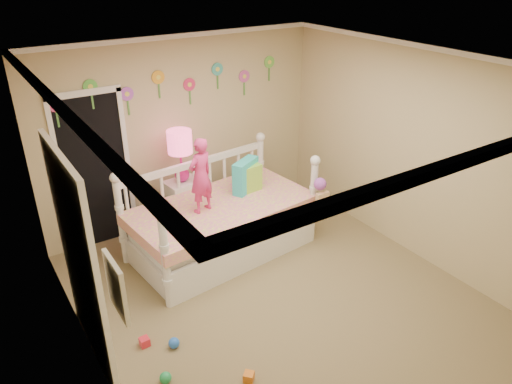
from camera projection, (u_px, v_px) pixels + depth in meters
floor at (278, 297)px, 5.47m from camera, size 4.00×4.50×0.01m
ceiling at (283, 65)px, 4.31m from camera, size 4.00×4.50×0.01m
back_wall at (184, 132)px, 6.58m from camera, size 4.00×0.01×2.60m
left_wall at (80, 255)px, 3.91m from camera, size 0.01×4.50×2.60m
right_wall at (413, 154)px, 5.87m from camera, size 0.01×4.50×2.60m
crown_molding at (283, 68)px, 4.32m from camera, size 4.00×4.50×0.06m
daybed at (221, 208)px, 6.05m from camera, size 2.42×1.46×1.25m
pillow_turquoise at (246, 176)px, 6.24m from camera, size 0.45×0.33×0.43m
pillow_lime at (248, 179)px, 6.23m from camera, size 0.39×0.17×0.35m
child at (201, 176)px, 5.64m from camera, size 0.39×0.31×0.93m
nightstand at (184, 206)px, 6.61m from camera, size 0.49×0.40×0.76m
table_lamp at (180, 148)px, 6.23m from camera, size 0.32×0.32×0.71m
closet_doorway at (95, 171)px, 6.07m from camera, size 0.90×0.04×2.07m
flower_decals at (175, 87)px, 6.24m from camera, size 3.40×0.02×0.50m
mirror_closet at (80, 262)px, 4.27m from camera, size 0.07×1.30×2.10m
wall_picture at (116, 287)px, 3.14m from camera, size 0.05×0.34×0.42m
hanging_bag at (320, 195)px, 6.06m from camera, size 0.20×0.16×0.36m
toy_scatter at (206, 363)px, 4.53m from camera, size 1.11×1.46×0.11m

